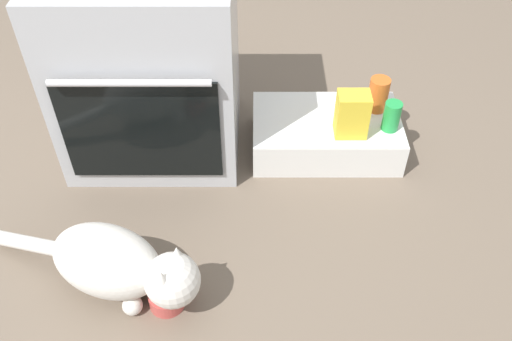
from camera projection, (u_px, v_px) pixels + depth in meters
ground at (144, 218)px, 1.98m from camera, size 8.00×8.00×0.00m
oven at (149, 64)px, 2.04m from camera, size 0.65×0.61×0.75m
pantry_cabinet at (325, 133)px, 2.21m from camera, size 0.59×0.36×0.15m
food_bowl at (166, 298)px, 1.71m from camera, size 0.11×0.11×0.08m
cat at (118, 265)px, 1.68m from camera, size 0.74×0.36×0.25m
soda_can at (391, 116)px, 2.08m from camera, size 0.07×0.07×0.12m
sauce_jar at (378, 94)px, 2.16m from camera, size 0.08×0.08×0.14m
snack_bag at (352, 114)px, 2.04m from camera, size 0.12×0.09×0.18m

